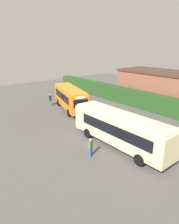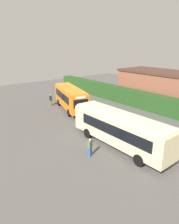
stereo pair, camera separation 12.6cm
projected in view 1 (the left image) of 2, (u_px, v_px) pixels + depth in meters
The scene contains 8 objects.
ground_plane at pixel (99, 126), 23.97m from camera, with size 64.00×64.00×0.00m, color #514F4C.
bus_orange at pixel (70, 97), 29.15m from camera, with size 9.04×4.67×3.24m.
bus_cream at pixel (120, 128), 18.60m from camera, with size 10.62×2.54×3.17m.
person_left at pixel (50, 100), 31.51m from camera, with size 0.53×0.35×1.79m.
person_center at pixel (90, 147), 17.21m from camera, with size 0.42×0.55×1.64m.
person_right at pixel (150, 140), 18.47m from camera, with size 0.33×0.48×1.69m.
hedge_row at pixel (149, 102), 29.37m from camera, with size 44.00×1.74×2.39m, color #23491C.
depot_building at pixel (163, 87), 32.31m from camera, with size 14.09×6.69×5.11m.
Camera 1 is at (16.65, -14.76, 9.14)m, focal length 32.71 mm.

